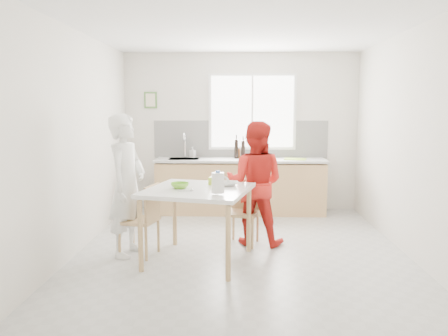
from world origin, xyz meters
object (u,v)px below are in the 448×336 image
at_px(chair_left, 144,217).
at_px(chair_far, 244,209).
at_px(person_red, 255,183).
at_px(bowl_green, 180,185).
at_px(wine_bottle_a, 236,149).
at_px(dining_table, 198,196).
at_px(bowl_white, 229,184).
at_px(person_white, 127,185).
at_px(wine_bottle_b, 243,150).
at_px(milk_jug, 218,182).

distance_m(chair_left, chair_far, 1.32).
height_order(chair_left, person_red, person_red).
height_order(bowl_green, wine_bottle_a, wine_bottle_a).
relative_size(dining_table, bowl_white, 6.45).
height_order(person_red, bowl_green, person_red).
bearing_deg(person_white, chair_far, -56.84).
distance_m(person_red, bowl_white, 0.63).
bearing_deg(wine_bottle_b, bowl_green, -106.88).
bearing_deg(bowl_green, person_red, 38.49).
xyz_separation_m(person_red, wine_bottle_a, (-0.25, 1.77, 0.28)).
distance_m(chair_far, milk_jug, 1.21).
height_order(dining_table, bowl_white, bowl_white).
bearing_deg(milk_jug, dining_table, 139.21).
xyz_separation_m(person_white, bowl_green, (0.66, -0.21, 0.04)).
relative_size(bowl_green, wine_bottle_b, 0.68).
distance_m(person_red, milk_jug, 1.15).
distance_m(person_red, wine_bottle_b, 1.78).
bearing_deg(chair_left, person_red, 125.58).
relative_size(chair_left, milk_jug, 3.64).
bearing_deg(chair_far, wine_bottle_b, 103.49).
distance_m(chair_far, person_white, 1.54).
xyz_separation_m(milk_jug, wine_bottle_b, (0.29, 2.81, 0.09)).
height_order(bowl_white, wine_bottle_b, wine_bottle_b).
bearing_deg(milk_jug, chair_far, 88.61).
relative_size(wine_bottle_a, wine_bottle_b, 1.07).
height_order(chair_far, person_white, person_white).
distance_m(person_white, bowl_green, 0.70).
distance_m(bowl_green, wine_bottle_b, 2.58).
bearing_deg(chair_left, milk_jug, 74.52).
relative_size(chair_far, person_white, 0.49).
xyz_separation_m(bowl_green, bowl_white, (0.56, 0.17, -0.01)).
bearing_deg(wine_bottle_b, chair_far, -90.24).
height_order(dining_table, chair_far, dining_table).
bearing_deg(chair_far, person_red, 11.05).
distance_m(bowl_white, milk_jug, 0.54).
relative_size(milk_jug, wine_bottle_b, 0.79).
xyz_separation_m(person_white, milk_jug, (1.12, -0.56, 0.14)).
height_order(chair_left, wine_bottle_a, wine_bottle_a).
height_order(dining_table, milk_jug, milk_jug).
distance_m(dining_table, bowl_green, 0.24).
relative_size(dining_table, milk_jug, 5.64).
bearing_deg(person_white, chair_left, -90.00).
relative_size(chair_left, bowl_green, 4.22).
distance_m(dining_table, person_white, 0.90).
relative_size(bowl_white, wine_bottle_b, 0.69).
distance_m(bowl_white, wine_bottle_b, 2.30).
distance_m(dining_table, chair_far, 0.94).
relative_size(bowl_white, wine_bottle_a, 0.65).
height_order(milk_jug, wine_bottle_b, wine_bottle_b).
bearing_deg(bowl_green, chair_far, 43.77).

